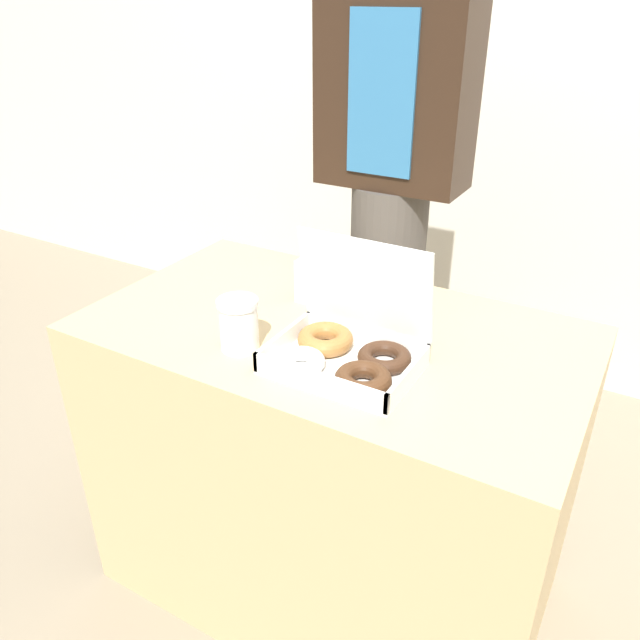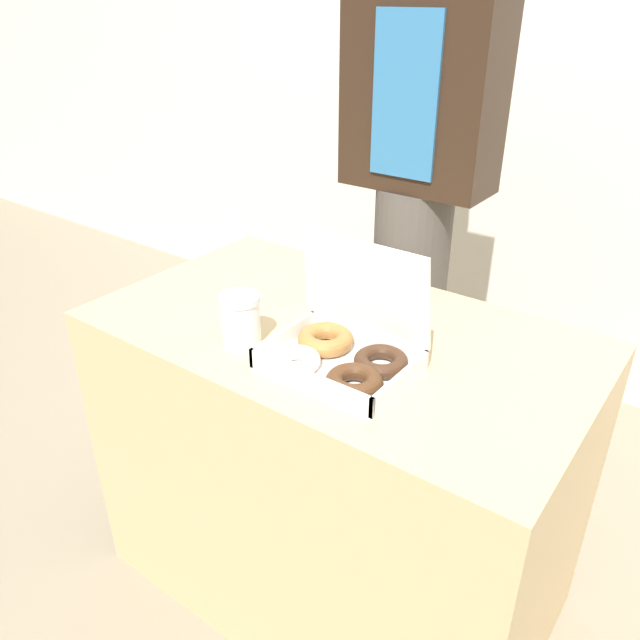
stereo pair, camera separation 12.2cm
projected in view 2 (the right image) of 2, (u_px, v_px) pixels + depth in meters
The scene contains 7 objects.
ground_plane at pixel (334, 576), 1.70m from camera, with size 14.00×14.00×0.00m, color gray.
wall_back at pixel (575, 29), 2.05m from camera, with size 10.00×0.05×2.60m.
table at pixel (335, 467), 1.52m from camera, with size 1.07×0.61×0.77m.
donut_box at pixel (343, 350), 1.18m from camera, with size 0.28×0.21×0.24m.
coffee_cup at pixel (241, 320), 1.25m from camera, with size 0.08×0.08×0.11m.
napkin_holder at pixel (331, 282), 1.42m from camera, with size 0.10×0.06×0.10m.
person_customer at pixel (417, 179), 1.64m from camera, with size 0.39×0.22×1.77m.
Camera 2 is at (0.67, -0.96, 1.41)m, focal length 35.00 mm.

